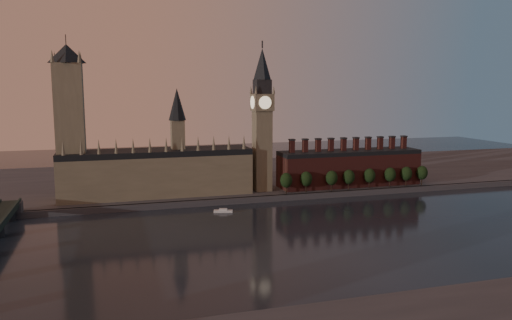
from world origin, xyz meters
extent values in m
plane|color=black|center=(0.00, 0.00, 0.00)|extent=(900.00, 900.00, 0.00)
cube|color=#47484C|center=(0.00, 90.00, 2.00)|extent=(900.00, 4.00, 4.00)
cube|color=#47484C|center=(0.00, 180.00, 2.00)|extent=(900.00, 180.00, 4.00)
cube|color=#7C7358|center=(-65.00, 115.00, 18.00)|extent=(130.00, 30.00, 28.00)
cube|color=black|center=(-65.00, 115.00, 34.00)|extent=(130.00, 30.00, 4.00)
cube|color=#7C7358|center=(-50.00, 115.00, 44.00)|extent=(9.00, 9.00, 24.00)
cone|color=black|center=(-50.00, 115.00, 67.00)|extent=(12.00, 12.00, 22.00)
cone|color=#7C7358|center=(-124.00, 101.00, 41.00)|extent=(2.60, 2.60, 10.00)
cone|color=#7C7358|center=(-113.27, 101.00, 41.00)|extent=(2.60, 2.60, 10.00)
cone|color=#7C7358|center=(-102.55, 101.00, 41.00)|extent=(2.60, 2.60, 10.00)
cone|color=#7C7358|center=(-91.82, 101.00, 41.00)|extent=(2.60, 2.60, 10.00)
cone|color=#7C7358|center=(-81.09, 101.00, 41.00)|extent=(2.60, 2.60, 10.00)
cone|color=#7C7358|center=(-70.36, 101.00, 41.00)|extent=(2.60, 2.60, 10.00)
cone|color=#7C7358|center=(-59.64, 101.00, 41.00)|extent=(2.60, 2.60, 10.00)
cone|color=#7C7358|center=(-48.91, 101.00, 41.00)|extent=(2.60, 2.60, 10.00)
cone|color=#7C7358|center=(-38.18, 101.00, 41.00)|extent=(2.60, 2.60, 10.00)
cone|color=#7C7358|center=(-27.45, 101.00, 41.00)|extent=(2.60, 2.60, 10.00)
cone|color=#7C7358|center=(-16.73, 101.00, 41.00)|extent=(2.60, 2.60, 10.00)
cone|color=#7C7358|center=(-6.00, 101.00, 41.00)|extent=(2.60, 2.60, 10.00)
cube|color=#7C7358|center=(-120.00, 115.00, 49.00)|extent=(18.00, 18.00, 90.00)
cone|color=black|center=(-120.00, 115.00, 100.00)|extent=(24.00, 24.00, 12.00)
cylinder|color=#232326|center=(-120.00, 115.00, 106.00)|extent=(0.50, 0.50, 12.00)
cone|color=#7C7358|center=(-128.00, 107.00, 98.00)|extent=(3.00, 3.00, 8.00)
cone|color=#7C7358|center=(-112.00, 107.00, 98.00)|extent=(3.00, 3.00, 8.00)
cone|color=#7C7358|center=(-128.00, 123.00, 98.00)|extent=(3.00, 3.00, 8.00)
cone|color=#7C7358|center=(-112.00, 123.00, 98.00)|extent=(3.00, 3.00, 8.00)
cube|color=#7C7358|center=(10.00, 110.00, 33.00)|extent=(12.00, 12.00, 58.00)
cube|color=#7C7358|center=(10.00, 110.00, 68.00)|extent=(14.00, 14.00, 12.00)
cube|color=#232326|center=(10.00, 110.00, 79.00)|extent=(11.00, 11.00, 10.00)
cone|color=black|center=(10.00, 110.00, 95.00)|extent=(13.00, 13.00, 22.00)
cylinder|color=#232326|center=(10.00, 110.00, 108.50)|extent=(1.00, 1.00, 5.00)
cylinder|color=beige|center=(10.00, 102.80, 68.00)|extent=(9.00, 0.50, 9.00)
cylinder|color=beige|center=(10.00, 117.20, 68.00)|extent=(9.00, 0.50, 9.00)
cylinder|color=beige|center=(2.80, 110.00, 68.00)|extent=(0.50, 9.00, 9.00)
cylinder|color=beige|center=(17.20, 110.00, 68.00)|extent=(0.50, 9.00, 9.00)
cone|color=#7C7358|center=(3.50, 103.50, 77.00)|extent=(2.00, 2.00, 6.00)
cone|color=#7C7358|center=(16.50, 103.50, 77.00)|extent=(2.00, 2.00, 6.00)
cone|color=#7C7358|center=(3.50, 116.50, 77.00)|extent=(2.00, 2.00, 6.00)
cone|color=#7C7358|center=(16.50, 116.50, 77.00)|extent=(2.00, 2.00, 6.00)
cube|color=maroon|center=(80.00, 110.00, 16.00)|extent=(110.00, 25.00, 24.00)
cube|color=black|center=(80.00, 110.00, 29.50)|extent=(110.00, 25.00, 3.00)
cube|color=maroon|center=(33.00, 110.00, 35.50)|extent=(3.50, 3.50, 9.00)
cube|color=#232326|center=(33.00, 110.00, 40.50)|extent=(4.20, 4.20, 1.00)
cube|color=maroon|center=(43.44, 110.00, 35.50)|extent=(3.50, 3.50, 9.00)
cube|color=#232326|center=(43.44, 110.00, 40.50)|extent=(4.20, 4.20, 1.00)
cube|color=maroon|center=(53.89, 110.00, 35.50)|extent=(3.50, 3.50, 9.00)
cube|color=#232326|center=(53.89, 110.00, 40.50)|extent=(4.20, 4.20, 1.00)
cube|color=maroon|center=(64.33, 110.00, 35.50)|extent=(3.50, 3.50, 9.00)
cube|color=#232326|center=(64.33, 110.00, 40.50)|extent=(4.20, 4.20, 1.00)
cube|color=maroon|center=(74.78, 110.00, 35.50)|extent=(3.50, 3.50, 9.00)
cube|color=#232326|center=(74.78, 110.00, 40.50)|extent=(4.20, 4.20, 1.00)
cube|color=maroon|center=(85.22, 110.00, 35.50)|extent=(3.50, 3.50, 9.00)
cube|color=#232326|center=(85.22, 110.00, 40.50)|extent=(4.20, 4.20, 1.00)
cube|color=maroon|center=(95.67, 110.00, 35.50)|extent=(3.50, 3.50, 9.00)
cube|color=#232326|center=(95.67, 110.00, 40.50)|extent=(4.20, 4.20, 1.00)
cube|color=maroon|center=(106.11, 110.00, 35.50)|extent=(3.50, 3.50, 9.00)
cube|color=#232326|center=(106.11, 110.00, 40.50)|extent=(4.20, 4.20, 1.00)
cube|color=maroon|center=(116.56, 110.00, 35.50)|extent=(3.50, 3.50, 9.00)
cube|color=#232326|center=(116.56, 110.00, 40.50)|extent=(4.20, 4.20, 1.00)
cube|color=maroon|center=(127.00, 110.00, 35.50)|extent=(3.50, 3.50, 9.00)
cube|color=#232326|center=(127.00, 110.00, 40.50)|extent=(4.20, 4.20, 1.00)
cylinder|color=black|center=(23.00, 94.13, 7.00)|extent=(0.80, 0.80, 6.00)
ellipsoid|color=black|center=(23.00, 94.13, 13.50)|extent=(8.60, 8.60, 10.75)
cylinder|color=black|center=(38.63, 95.19, 7.00)|extent=(0.80, 0.80, 6.00)
ellipsoid|color=black|center=(38.63, 95.19, 13.50)|extent=(8.60, 8.60, 10.75)
cylinder|color=black|center=(57.91, 93.73, 7.00)|extent=(0.80, 0.80, 6.00)
ellipsoid|color=black|center=(57.91, 93.73, 13.50)|extent=(8.60, 8.60, 10.75)
cylinder|color=black|center=(71.86, 94.13, 7.00)|extent=(0.80, 0.80, 6.00)
ellipsoid|color=black|center=(71.86, 94.13, 13.50)|extent=(8.60, 8.60, 10.75)
cylinder|color=black|center=(89.22, 94.82, 7.00)|extent=(0.80, 0.80, 6.00)
ellipsoid|color=black|center=(89.22, 94.82, 13.50)|extent=(8.60, 8.60, 10.75)
cylinder|color=black|center=(106.31, 94.36, 7.00)|extent=(0.80, 0.80, 6.00)
ellipsoid|color=black|center=(106.31, 94.36, 13.50)|extent=(8.60, 8.60, 10.75)
cylinder|color=black|center=(120.43, 94.45, 7.00)|extent=(0.80, 0.80, 6.00)
ellipsoid|color=black|center=(120.43, 94.45, 13.50)|extent=(8.60, 8.60, 10.75)
cylinder|color=black|center=(134.27, 94.51, 7.00)|extent=(0.80, 0.80, 6.00)
ellipsoid|color=black|center=(134.27, 94.51, 13.50)|extent=(8.60, 8.60, 10.75)
cube|color=#47484C|center=(-155.00, 90.00, 7.00)|extent=(14.00, 8.00, 6.00)
cylinder|color=#232326|center=(-155.00, 85.00, 3.88)|extent=(8.00, 8.00, 7.75)
cube|color=silver|center=(-28.30, 69.45, 0.68)|extent=(12.38, 6.75, 1.36)
cube|color=silver|center=(-28.30, 69.45, 1.87)|extent=(5.63, 3.94, 1.02)
camera|label=1|loc=(-95.69, -232.10, 77.99)|focal=35.00mm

